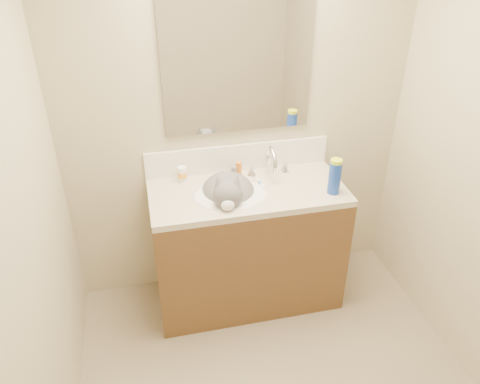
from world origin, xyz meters
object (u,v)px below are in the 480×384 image
vanity_cabinet (247,248)px  spray_can (335,178)px  faucet (270,164)px  amber_bottle (239,169)px  pill_bottle (182,174)px  cat (228,194)px  basin (230,204)px  silver_jar (234,170)px

vanity_cabinet → spray_can: 0.75m
faucet → amber_bottle: bearing=164.8°
pill_bottle → spray_can: 0.94m
cat → pill_bottle: 0.33m
faucet → pill_bottle: faucet is taller
faucet → amber_bottle: (-0.19, 0.05, -0.04)m
cat → pill_bottle: bearing=154.2°
basin → spray_can: 0.65m
pill_bottle → spray_can: size_ratio=0.49×
cat → vanity_cabinet: bearing=12.0°
vanity_cabinet → amber_bottle: amber_bottle is taller
vanity_cabinet → pill_bottle: bearing=152.3°
basin → amber_bottle: amber_bottle is taller
cat → pill_bottle: (-0.25, 0.20, 0.07)m
faucet → cat: (-0.30, -0.14, -0.10)m
faucet → cat: bearing=-155.5°
faucet → spray_can: (0.31, -0.29, 0.01)m
vanity_cabinet → silver_jar: 0.52m
vanity_cabinet → basin: size_ratio=2.67×
basin → silver_jar: silver_jar is taller
basin → cat: bearing=91.0°
vanity_cabinet → faucet: 0.58m
silver_jar → vanity_cabinet: bearing=-79.0°
basin → pill_bottle: pill_bottle is taller
basin → spray_can: (0.61, -0.12, 0.17)m
cat → silver_jar: (0.08, 0.20, 0.05)m
basin → cat: 0.06m
pill_bottle → amber_bottle: size_ratio=1.06×
cat → amber_bottle: cat is taller
silver_jar → spray_can: spray_can is taller
amber_bottle → vanity_cabinet: bearing=-86.0°
spray_can → cat: bearing=166.4°
cat → silver_jar: cat is taller
cat → spray_can: size_ratio=2.44×
faucet → silver_jar: 0.24m
vanity_cabinet → cat: 0.45m
basin → spray_can: size_ratio=2.23×
silver_jar → amber_bottle: size_ratio=0.68×
cat → amber_bottle: (0.11, 0.19, 0.06)m
amber_bottle → basin: bearing=-116.0°
vanity_cabinet → basin: (-0.12, -0.03, 0.38)m
cat → amber_bottle: size_ratio=5.27×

